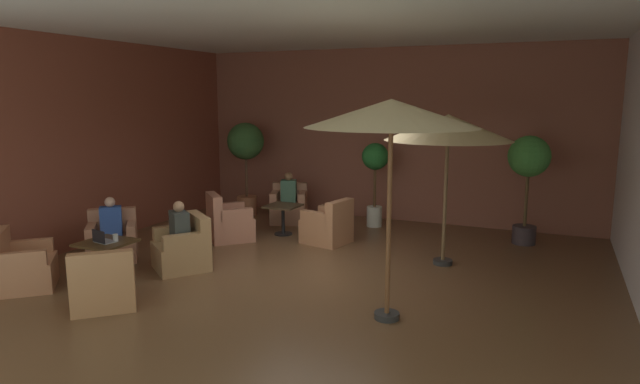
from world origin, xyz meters
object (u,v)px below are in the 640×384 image
armchair_front_right_north (328,226)px  armchair_front_right_east (289,207)px  armchair_front_left_north (21,268)px  patio_umbrella_tall_red (448,128)px  armchair_front_right_south (228,223)px  armchair_front_left_west (113,241)px  open_laptop (102,239)px  potted_tree_mid_right (375,169)px  armchair_front_left_east (104,285)px  patio_umbrella_center_beige (391,115)px  iced_drink_cup (115,238)px  patron_by_window (111,219)px  cafe_table_front_left (107,250)px  potted_tree_left_corner (528,166)px  armchair_front_left_south (183,249)px  cafe_table_front_right (283,212)px  patron_blue_shirt (180,225)px  potted_tree_mid_left (246,150)px  patron_with_friend (289,189)px

armchair_front_right_north → armchair_front_right_east: (-1.48, 1.29, 0.00)m
armchair_front_left_north → patio_umbrella_tall_red: 6.79m
armchair_front_right_south → patio_umbrella_tall_red: patio_umbrella_tall_red is taller
armchair_front_left_west → open_laptop: size_ratio=3.14×
armchair_front_right_east → potted_tree_mid_right: size_ratio=0.54×
armchair_front_left_east → armchair_front_right_east: 5.45m
patio_umbrella_center_beige → iced_drink_cup: 4.62m
iced_drink_cup → patron_by_window: bearing=137.3°
armchair_front_right_north → patio_umbrella_center_beige: size_ratio=0.34×
armchair_front_right_north → armchair_front_right_south: size_ratio=0.83×
potted_tree_mid_right → iced_drink_cup: potted_tree_mid_right is taller
armchair_front_right_east → patio_umbrella_center_beige: bearing=-50.5°
cafe_table_front_left → potted_tree_left_corner: size_ratio=0.35×
armchair_front_right_north → patio_umbrella_tall_red: (2.28, -0.46, 1.94)m
armchair_front_left_south → armchair_front_left_east: bearing=-87.7°
patio_umbrella_tall_red → potted_tree_mid_right: (-1.89, 2.12, -1.01)m
armchair_front_right_north → patio_umbrella_tall_red: patio_umbrella_tall_red is taller
cafe_table_front_right → patio_umbrella_tall_red: 3.89m
patio_umbrella_tall_red → armchair_front_right_north: bearing=168.6°
armchair_front_left_north → patron_blue_shirt: 2.32m
patron_blue_shirt → armchair_front_right_south: bearing=99.3°
potted_tree_mid_left → potted_tree_mid_right: size_ratio=1.21×
armchair_front_left_north → armchair_front_right_south: size_ratio=1.01×
armchair_front_left_west → armchair_front_right_east: 4.01m
armchair_front_left_east → armchair_front_right_east: armchair_front_right_east is taller
armchair_front_left_south → patio_umbrella_tall_red: size_ratio=0.45×
patron_with_friend → iced_drink_cup: patron_with_friend is taller
potted_tree_left_corner → open_laptop: (-5.70, -4.82, -0.82)m
armchair_front_right_south → armchair_front_left_north: bearing=-109.3°
potted_tree_left_corner → potted_tree_mid_left: potted_tree_mid_left is taller
armchair_front_left_north → armchair_front_left_west: armchair_front_left_north is taller
armchair_front_left_north → armchair_front_right_east: 5.63m
cafe_table_front_right → iced_drink_cup: bearing=-106.8°
potted_tree_mid_left → patron_with_friend: bearing=-13.5°
patron_by_window → iced_drink_cup: patron_by_window is taller
armchair_front_right_north → patron_with_friend: bearing=139.4°
cafe_table_front_right → potted_tree_left_corner: (4.53, 1.21, 1.03)m
armchair_front_left_south → armchair_front_right_north: 2.84m
cafe_table_front_right → potted_tree_mid_left: size_ratio=0.30×
armchair_front_left_south → patio_umbrella_center_beige: bearing=-10.0°
armchair_front_right_north → potted_tree_mid_left: size_ratio=0.43×
iced_drink_cup → armchair_front_right_south: bearing=84.4°
armchair_front_left_west → potted_tree_mid_right: potted_tree_mid_right is taller
cafe_table_front_right → armchair_front_left_north: bearing=-115.0°
cafe_table_front_left → patio_umbrella_center_beige: bearing=3.8°
armchair_front_right_east → potted_tree_mid_right: potted_tree_mid_right is taller
patron_by_window → patron_with_friend: bearing=67.8°
armchair_front_right_north → patron_with_friend: 1.98m
armchair_front_left_east → armchair_front_right_south: armchair_front_right_south is taller
armchair_front_left_north → potted_tree_mid_left: size_ratio=0.52×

